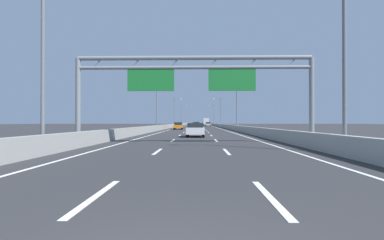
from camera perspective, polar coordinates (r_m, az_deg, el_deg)
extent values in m
plane|color=#2D2D30|center=(102.46, 1.09, -1.24)|extent=(260.00, 260.00, 0.00)
cube|color=white|center=(6.50, -18.51, -14.13)|extent=(0.16, 3.00, 0.01)
cube|color=white|center=(15.18, -6.86, -6.23)|extent=(0.16, 3.00, 0.01)
cube|color=white|center=(24.09, -3.82, -4.06)|extent=(0.16, 3.00, 0.01)
cube|color=white|center=(33.05, -2.43, -3.06)|extent=(0.16, 3.00, 0.01)
cube|color=white|center=(42.03, -1.64, -2.48)|extent=(0.16, 3.00, 0.01)
cube|color=white|center=(51.01, -1.13, -2.11)|extent=(0.16, 3.00, 0.01)
cube|color=white|center=(60.00, -0.77, -1.85)|extent=(0.16, 3.00, 0.01)
cube|color=white|center=(68.99, -0.50, -1.66)|extent=(0.16, 3.00, 0.01)
cube|color=white|center=(77.99, -0.29, -1.51)|extent=(0.16, 3.00, 0.01)
cube|color=white|center=(86.98, -0.13, -1.39)|extent=(0.16, 3.00, 0.01)
cube|color=white|center=(95.98, 0.00, -1.30)|extent=(0.16, 3.00, 0.01)
cube|color=white|center=(104.98, 0.11, -1.22)|extent=(0.16, 3.00, 0.01)
cube|color=white|center=(113.97, 0.20, -1.15)|extent=(0.16, 3.00, 0.01)
cube|color=white|center=(122.97, 0.28, -1.09)|extent=(0.16, 3.00, 0.01)
cube|color=white|center=(131.97, 0.35, -1.04)|extent=(0.16, 3.00, 0.01)
cube|color=white|center=(140.97, 0.41, -1.00)|extent=(0.16, 3.00, 0.01)
cube|color=white|center=(149.97, 0.46, -0.96)|extent=(0.16, 3.00, 0.01)
cube|color=white|center=(158.97, 0.50, -0.93)|extent=(0.16, 3.00, 0.01)
cube|color=white|center=(6.31, 15.15, -14.55)|extent=(0.16, 3.00, 0.01)
cube|color=white|center=(15.10, 6.88, -6.26)|extent=(0.16, 3.00, 0.01)
cube|color=white|center=(24.04, 4.78, -4.06)|extent=(0.16, 3.00, 0.01)
cube|color=white|center=(33.01, 3.82, -3.06)|extent=(0.16, 3.00, 0.01)
cube|color=white|center=(42.00, 3.28, -2.48)|extent=(0.16, 3.00, 0.01)
cube|color=white|center=(50.99, 2.92, -2.11)|extent=(0.16, 3.00, 0.01)
cube|color=white|center=(59.98, 2.68, -1.85)|extent=(0.16, 3.00, 0.01)
cube|color=white|center=(68.98, 2.49, -1.66)|extent=(0.16, 3.00, 0.01)
cube|color=white|center=(77.97, 2.35, -1.51)|extent=(0.16, 3.00, 0.01)
cube|color=white|center=(86.97, 2.24, -1.39)|extent=(0.16, 3.00, 0.01)
cube|color=white|center=(95.97, 2.15, -1.30)|extent=(0.16, 3.00, 0.01)
cube|color=white|center=(104.97, 2.07, -1.22)|extent=(0.16, 3.00, 0.01)
cube|color=white|center=(113.96, 2.01, -1.15)|extent=(0.16, 3.00, 0.01)
cube|color=white|center=(122.96, 1.96, -1.09)|extent=(0.16, 3.00, 0.01)
cube|color=white|center=(131.96, 1.91, -1.04)|extent=(0.16, 3.00, 0.01)
cube|color=white|center=(140.96, 1.87, -1.00)|extent=(0.16, 3.00, 0.01)
cube|color=white|center=(149.96, 1.83, -0.96)|extent=(0.16, 3.00, 0.01)
cube|color=white|center=(158.96, 1.80, -0.93)|extent=(0.16, 3.00, 0.01)
cube|color=white|center=(90.63, -2.26, -1.35)|extent=(0.16, 176.00, 0.01)
cube|color=white|center=(90.59, 4.39, -1.35)|extent=(0.16, 176.00, 0.01)
cube|color=#9E9E99|center=(112.68, -2.41, -0.92)|extent=(0.45, 220.00, 0.95)
cube|color=#9E9E99|center=(112.64, 4.62, -0.92)|extent=(0.45, 220.00, 0.95)
cylinder|color=gray|center=(22.63, -21.67, 3.57)|extent=(0.36, 0.36, 6.20)
cylinder|color=gray|center=(22.38, 22.64, 3.62)|extent=(0.36, 0.36, 6.20)
cylinder|color=gray|center=(21.31, 0.35, 12.22)|extent=(16.94, 0.32, 0.32)
cylinder|color=gray|center=(21.16, 0.35, 10.37)|extent=(16.94, 0.26, 0.26)
cylinder|color=gray|center=(22.48, -18.28, 10.66)|extent=(0.74, 0.10, 0.74)
cylinder|color=gray|center=(21.72, -11.11, 11.04)|extent=(0.74, 0.10, 0.74)
cylinder|color=gray|center=(21.30, -3.52, 11.26)|extent=(0.74, 0.10, 0.74)
cylinder|color=gray|center=(21.26, 4.24, 11.29)|extent=(0.74, 0.10, 0.74)
cylinder|color=gray|center=(21.58, 11.89, 11.12)|extent=(0.74, 0.10, 0.74)
cylinder|color=gray|center=(22.27, 19.18, 10.77)|extent=(0.74, 0.10, 0.74)
cube|color=#19752D|center=(21.30, -8.18, 7.85)|extent=(3.40, 0.12, 1.60)
cube|color=#19752D|center=(21.15, 7.95, 7.91)|extent=(3.40, 0.12, 1.60)
cylinder|color=slate|center=(16.99, -27.48, 10.51)|extent=(0.20, 0.20, 9.50)
cylinder|color=slate|center=(16.68, 27.98, 10.72)|extent=(0.20, 0.20, 9.50)
cylinder|color=slate|center=(55.83, -7.01, 2.91)|extent=(0.20, 0.20, 9.50)
cylinder|color=slate|center=(56.14, -5.89, 7.61)|extent=(2.20, 0.12, 0.12)
cube|color=#F2EAC6|center=(56.00, -4.76, 7.53)|extent=(0.56, 0.28, 0.20)
cylinder|color=slate|center=(55.74, 8.88, 2.92)|extent=(0.20, 0.20, 9.50)
cylinder|color=slate|center=(56.06, 7.75, 7.62)|extent=(2.20, 0.12, 0.12)
cube|color=#F2EAC6|center=(55.93, 6.62, 7.54)|extent=(0.56, 0.28, 0.20)
cylinder|color=slate|center=(96.08, -3.52, 1.53)|extent=(0.20, 0.20, 9.50)
cylinder|color=slate|center=(96.26, -2.87, 4.27)|extent=(2.20, 0.12, 0.12)
cube|color=#F2EAC6|center=(96.18, -2.21, 4.22)|extent=(0.56, 0.28, 0.20)
cylinder|color=slate|center=(96.03, 5.67, 1.54)|extent=(0.20, 0.20, 9.50)
cylinder|color=slate|center=(96.21, 5.02, 4.28)|extent=(2.20, 0.12, 0.12)
cube|color=#F2EAC6|center=(96.14, 4.36, 4.22)|extent=(0.56, 0.28, 0.20)
cylinder|color=slate|center=(136.50, -2.10, 0.97)|extent=(0.20, 0.20, 9.50)
cylinder|color=slate|center=(136.63, -1.64, 2.90)|extent=(2.20, 0.12, 0.12)
cube|color=#F2EAC6|center=(136.57, -1.18, 2.86)|extent=(0.56, 0.28, 0.20)
cylinder|color=slate|center=(136.46, 4.37, 0.97)|extent=(0.20, 0.20, 9.50)
cylinder|color=slate|center=(136.59, 3.91, 2.90)|extent=(2.20, 0.12, 0.12)
cube|color=#F2EAC6|center=(136.54, 3.44, 2.86)|extent=(0.56, 0.28, 0.20)
cube|color=black|center=(120.53, 1.08, -0.81)|extent=(1.72, 4.54, 0.62)
cube|color=black|center=(120.91, 1.08, -0.54)|extent=(1.52, 1.96, 0.53)
cylinder|color=black|center=(122.26, 0.73, -0.95)|extent=(0.22, 0.64, 0.64)
cylinder|color=black|center=(122.25, 1.44, -0.95)|extent=(0.22, 0.64, 0.64)
cylinder|color=black|center=(118.81, 0.72, -0.97)|extent=(0.22, 0.64, 0.64)
cylinder|color=black|center=(118.81, 1.44, -0.97)|extent=(0.22, 0.64, 0.64)
cube|color=silver|center=(29.85, 0.68, -2.12)|extent=(1.82, 4.33, 0.65)
cube|color=black|center=(29.83, 0.68, -1.05)|extent=(1.60, 1.80, 0.47)
cylinder|color=black|center=(31.50, -0.74, -2.62)|extent=(0.22, 0.64, 0.64)
cylinder|color=black|center=(31.48, 2.17, -2.62)|extent=(0.22, 0.64, 0.64)
cylinder|color=black|center=(28.27, -0.97, -2.87)|extent=(0.22, 0.64, 0.64)
cylinder|color=black|center=(28.25, 2.27, -2.88)|extent=(0.22, 0.64, 0.64)
cube|color=#A8ADB2|center=(102.14, 3.19, -0.89)|extent=(1.83, 4.29, 0.63)
cube|color=black|center=(101.95, 3.20, -0.56)|extent=(1.61, 1.74, 0.52)
cylinder|color=black|center=(103.72, 2.72, -1.05)|extent=(0.22, 0.64, 0.64)
cylinder|color=black|center=(103.77, 3.61, -1.05)|extent=(0.22, 0.64, 0.64)
cylinder|color=black|center=(100.53, 2.76, -1.08)|extent=(0.22, 0.64, 0.64)
cylinder|color=black|center=(100.58, 3.68, -1.07)|extent=(0.22, 0.64, 0.64)
cube|color=yellow|center=(64.12, 0.83, -1.16)|extent=(1.77, 4.69, 0.70)
cube|color=black|center=(63.99, 0.83, -0.64)|extent=(1.56, 1.97, 0.48)
cylinder|color=black|center=(65.93, 0.16, -1.45)|extent=(0.22, 0.64, 0.64)
cylinder|color=black|center=(65.92, 1.51, -1.45)|extent=(0.22, 0.64, 0.64)
cylinder|color=black|center=(62.34, 0.10, -1.51)|extent=(0.22, 0.64, 0.64)
cylinder|color=black|center=(62.33, 1.53, -1.51)|extent=(0.22, 0.64, 0.64)
cube|color=orange|center=(59.01, -2.75, -1.28)|extent=(1.72, 4.44, 0.60)
cube|color=black|center=(59.29, -2.73, -0.72)|extent=(1.52, 1.95, 0.55)
cylinder|color=black|center=(60.73, -3.35, -1.54)|extent=(0.22, 0.64, 0.64)
cylinder|color=black|center=(60.63, -1.94, -1.54)|extent=(0.22, 0.64, 0.64)
cylinder|color=black|center=(57.41, -3.62, -1.60)|extent=(0.22, 0.64, 0.64)
cylinder|color=black|center=(57.30, -2.12, -1.61)|extent=(0.22, 0.64, 0.64)
cube|color=red|center=(140.44, 1.04, -0.73)|extent=(1.86, 4.55, 0.71)
cube|color=black|center=(140.66, 1.04, -0.47)|extent=(1.64, 1.86, 0.55)
cylinder|color=black|center=(142.17, 0.71, -0.87)|extent=(0.22, 0.64, 0.64)
cylinder|color=black|center=(142.17, 1.37, -0.87)|extent=(0.22, 0.64, 0.64)
cylinder|color=black|center=(138.72, 0.70, -0.88)|extent=(0.22, 0.64, 0.64)
cylinder|color=black|center=(138.72, 1.37, -0.88)|extent=(0.22, 0.64, 0.64)
cube|color=#B21E19|center=(129.54, 2.75, -0.40)|extent=(2.37, 2.21, 2.01)
cube|color=silver|center=(125.51, 2.80, -0.26)|extent=(2.37, 5.47, 2.66)
cylinder|color=black|center=(129.73, 2.29, -0.85)|extent=(0.28, 0.96, 0.96)
cylinder|color=black|center=(129.78, 3.21, -0.85)|extent=(0.28, 0.96, 0.96)
cylinder|color=black|center=(124.15, 2.34, -0.87)|extent=(0.28, 0.96, 0.96)
cylinder|color=black|center=(124.21, 3.30, -0.87)|extent=(0.28, 0.96, 0.96)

